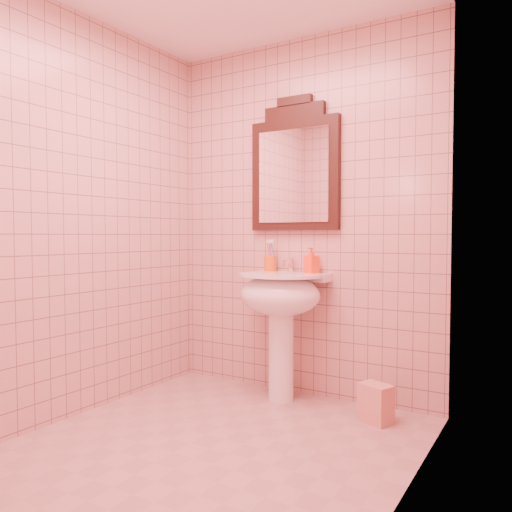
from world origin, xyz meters
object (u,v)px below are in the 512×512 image
Objects in this scene: toothbrush_cup at (270,263)px; towel at (376,403)px; mirror at (294,169)px; pedestal_sink at (281,303)px; soap_dispenser at (312,260)px.

toothbrush_cup is 0.89× the size of towel.
mirror reaches higher than toothbrush_cup.
towel is at bearing -4.79° from pedestal_sink.
mirror is at bearing 16.71° from toothbrush_cup.
soap_dispenser reaches higher than towel.
soap_dispenser is (0.16, 0.15, 0.29)m from pedestal_sink.
mirror is 0.69m from toothbrush_cup.
pedestal_sink is at bearing 175.21° from towel.
toothbrush_cup is at bearing -163.29° from mirror.
mirror is (0.00, 0.20, 0.93)m from pedestal_sink.
soap_dispenser is at bearing -18.99° from mirror.
mirror is 4.04× the size of towel.
towel is (0.68, -0.06, -0.55)m from pedestal_sink.
pedestal_sink is 4.23× the size of toothbrush_cup.
pedestal_sink is at bearing -90.00° from mirror.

